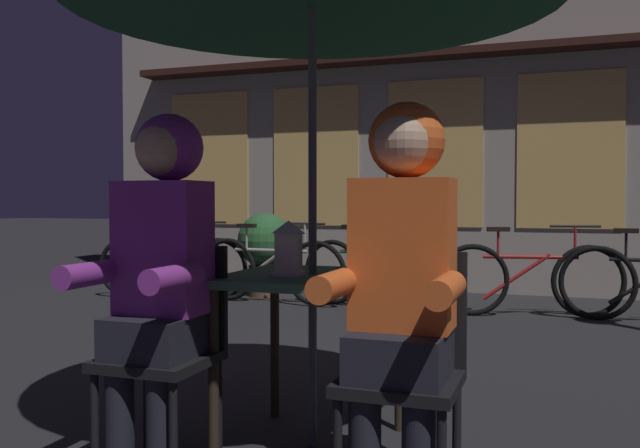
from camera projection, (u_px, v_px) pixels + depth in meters
ground_plane at (313, 445)px, 2.88m from camera, size 60.00×60.00×0.00m
cafe_table at (313, 298)px, 2.86m from camera, size 0.72×0.72×0.74m
lantern at (289, 247)px, 2.79m from camera, size 0.11×0.11×0.23m
chair_left at (168, 342)px, 2.68m from camera, size 0.40×0.40×0.87m
chair_right at (405, 361)px, 2.36m from camera, size 0.40×0.40×0.87m
person_left_hooded at (160, 254)px, 2.61m from camera, size 0.45×0.56×1.40m
person_right_hooded at (401, 261)px, 2.29m from camera, size 0.45×0.56×1.40m
shopfront_building at (503, 25)px, 7.74m from camera, size 10.00×0.93×6.20m
bicycle_nearest at (172, 266)px, 7.22m from camera, size 1.66×0.36×0.84m
bicycle_second at (270, 270)px, 6.86m from camera, size 1.68×0.20×0.84m
bicycle_third at (377, 273)px, 6.53m from camera, size 1.65×0.42×0.84m
bicycle_fourth at (530, 279)px, 6.07m from camera, size 1.65×0.41×0.84m
book at (361, 271)px, 2.88m from camera, size 0.24×0.21×0.02m
potted_plant at (265, 247)px, 7.40m from camera, size 0.60×0.60×0.92m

